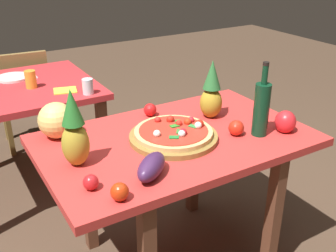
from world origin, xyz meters
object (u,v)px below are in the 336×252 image
tomato_beside_pepper (150,110)px  dining_chair (24,94)px  pineapple_left (74,132)px  drinking_glass_water (88,86)px  display_table (176,155)px  dinner_plate (13,77)px  pizza (174,131)px  tomato_near_board (91,182)px  pizza_board (173,137)px  knife_utensil (34,75)px  napkin_folded (65,90)px  background_table (23,103)px  melon (56,120)px  drinking_glass_juice (31,79)px  tomato_by_bottle (236,128)px  eggplant (151,167)px  pineapple_right (211,92)px  bell_pepper (285,122)px  wine_bottle (261,108)px

tomato_beside_pepper → dining_chair: bearing=103.3°
pineapple_left → drinking_glass_water: 0.87m
display_table → dinner_plate: 1.42m
pizza → tomato_near_board: (-0.50, -0.20, -0.01)m
pineapple_left → pizza_board: bearing=-1.0°
knife_utensil → napkin_folded: (0.09, -0.42, -0.00)m
background_table → dinner_plate: bearing=92.8°
drinking_glass_water → napkin_folded: size_ratio=0.68×
melon → drinking_glass_juice: 0.79m
pineapple_left → tomato_by_bottle: pineapple_left is taller
drinking_glass_juice → napkin_folded: (0.17, -0.17, -0.05)m
eggplant → napkin_folded: 1.16m
background_table → knife_utensil: 0.26m
napkin_folded → melon: bearing=-110.6°
pineapple_left → pineapple_right: size_ratio=1.09×
pizza → bell_pepper: size_ratio=3.26×
tomato_by_bottle → knife_utensil: (-0.61, 1.46, -0.03)m
dining_chair → eggplant: 2.10m
wine_bottle → dinner_plate: bearing=119.2°
background_table → tomato_near_board: tomato_near_board is taller
background_table → dining_chair: dining_chair is taller
pizza_board → dinner_plate: pizza_board is taller
melon → tomato_by_bottle: melon is taller
tomato_by_bottle → dining_chair: bearing=107.3°
pizza → napkin_folded: (-0.24, 0.93, -0.04)m
eggplant → dinner_plate: size_ratio=0.91×
display_table → knife_utensil: (-0.35, 1.33, 0.10)m
eggplant → tomato_by_bottle: bearing=12.8°
eggplant → tomato_near_board: 0.25m
dinner_plate → background_table: bearing=-87.2°
melon → tomato_beside_pepper: 0.51m
pineapple_left → dinner_plate: (0.01, 1.34, -0.14)m
background_table → pineapple_right: 1.31m
display_table → wine_bottle: 0.47m
pizza_board → tomato_by_bottle: size_ratio=5.55×
melon → tomato_by_bottle: size_ratio=2.29×
pineapple_right → tomato_beside_pepper: 0.34m
pineapple_left → napkin_folded: pineapple_left is taller
melon → tomato_beside_pepper: melon is taller
pineapple_right → tomato_by_bottle: size_ratio=4.11×
pizza_board → eggplant: bearing=-136.4°
melon → tomato_by_bottle: (0.75, -0.43, -0.05)m
wine_bottle → dining_chair: bearing=109.5°
pizza → bell_pepper: (0.51, -0.21, 0.01)m
bell_pepper → tomato_beside_pepper: size_ratio=1.65×
tomato_by_bottle → napkin_folded: 1.16m
pizza_board → tomato_near_board: 0.53m
display_table → eggplant: 0.40m
knife_utensil → pineapple_right: bearing=-62.3°
tomato_near_board → pizza: bearing=21.9°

